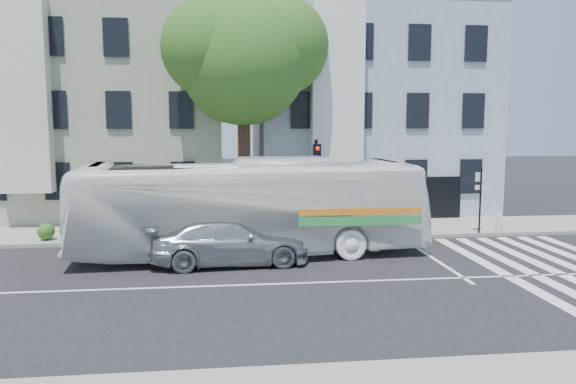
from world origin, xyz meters
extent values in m
plane|color=black|center=(0.00, 0.00, 0.00)|extent=(120.00, 120.00, 0.00)
cube|color=gray|center=(0.00, 8.00, 0.07)|extent=(80.00, 4.00, 0.15)
cube|color=gray|center=(-7.00, 15.00, 5.50)|extent=(12.00, 10.00, 11.00)
cube|color=#8894A1|center=(7.00, 15.00, 5.50)|extent=(12.00, 10.00, 11.00)
cylinder|color=#2D2116|center=(0.00, 8.50, 2.60)|extent=(0.56, 0.56, 5.20)
sphere|color=#234C18|center=(0.00, 8.50, 7.50)|extent=(5.60, 5.60, 5.60)
sphere|color=#234C18|center=(1.60, 8.90, 8.20)|extent=(4.40, 4.40, 4.40)
sphere|color=#234C18|center=(-1.40, 8.20, 8.00)|extent=(4.20, 4.20, 4.20)
sphere|color=#234C18|center=(0.30, 9.70, 9.20)|extent=(3.80, 3.80, 3.80)
sphere|color=#234C18|center=(-0.60, 9.10, 6.50)|extent=(3.40, 3.40, 3.40)
imported|color=white|center=(0.05, 3.75, 1.78)|extent=(3.99, 12.96, 3.56)
imported|color=#AFB3B6|center=(-0.76, 2.60, 0.79)|extent=(2.57, 5.58, 1.58)
cylinder|color=black|center=(2.81, 6.05, 2.08)|extent=(0.14, 0.14, 4.16)
cube|color=black|center=(2.81, 5.80, 3.56)|extent=(0.31, 0.26, 0.84)
sphere|color=red|center=(2.81, 5.67, 3.81)|extent=(0.16, 0.16, 0.16)
cylinder|color=white|center=(2.81, 5.90, 2.57)|extent=(0.44, 0.09, 0.44)
cylinder|color=beige|center=(10.87, 6.30, 0.45)|extent=(0.24, 0.24, 0.60)
sphere|color=beige|center=(10.87, 6.30, 0.78)|extent=(0.22, 0.22, 0.22)
cylinder|color=beige|center=(10.87, 6.30, 0.53)|extent=(0.43, 0.26, 0.14)
cylinder|color=black|center=(9.89, 6.10, 1.55)|extent=(0.08, 0.08, 2.79)
cube|color=white|center=(9.89, 6.20, 2.55)|extent=(0.49, 0.19, 0.39)
cube|color=white|center=(9.89, 6.20, 2.10)|extent=(0.49, 0.19, 0.20)
camera|label=1|loc=(-0.95, -16.36, 4.84)|focal=35.00mm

